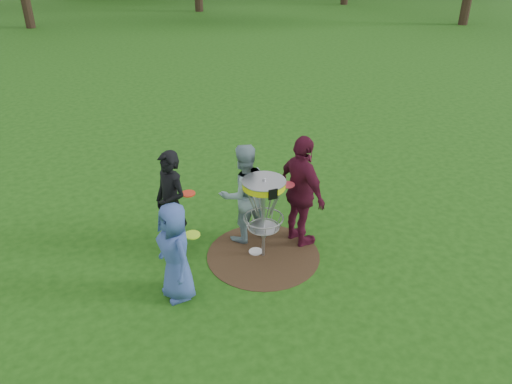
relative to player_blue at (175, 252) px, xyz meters
name	(u,v)px	position (x,y,z in m)	size (l,w,h in m)	color
ground	(263,255)	(1.48, 0.40, -0.74)	(100.00, 100.00, 0.00)	#19470F
dirt_patch	(263,255)	(1.48, 0.40, -0.73)	(1.80, 1.80, 0.01)	#47331E
player_blue	(175,252)	(0.00, 0.00, 0.00)	(0.72, 0.47, 1.48)	#375198
player_black	(171,204)	(0.23, 1.09, 0.12)	(0.63, 0.41, 1.73)	black
player_grey	(243,193)	(1.39, 0.99, 0.11)	(0.82, 0.64, 1.69)	#809EA5
player_maroon	(302,192)	(2.19, 0.52, 0.20)	(1.10, 0.46, 1.87)	#511228
disc_on_grass	(256,252)	(1.40, 0.52, -0.73)	(0.22, 0.22, 0.02)	white
disc_golf_basket	(264,200)	(1.48, 0.40, 0.28)	(0.66, 0.67, 1.38)	#9EA0A5
held_discs	(231,200)	(1.02, 0.55, 0.30)	(1.87, 1.10, 0.26)	#B6FF1C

